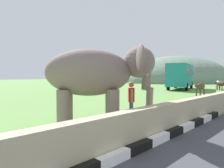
# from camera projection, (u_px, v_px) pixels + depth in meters

# --- Properties ---
(barrier_parapet) EXTENTS (28.00, 0.36, 1.00)m
(barrier_parapet) POSITION_uv_depth(u_px,v_px,m) (132.00, 129.00, 5.00)
(barrier_parapet) COLOR tan
(barrier_parapet) RESTS_ON ground_plane
(elephant) EXTENTS (3.91, 3.72, 2.98)m
(elephant) POSITION_uv_depth(u_px,v_px,m) (99.00, 74.00, 6.97)
(elephant) COLOR slate
(elephant) RESTS_ON ground_plane
(person_handler) EXTENTS (0.53, 0.51, 1.66)m
(person_handler) POSITION_uv_depth(u_px,v_px,m) (131.00, 99.00, 7.98)
(person_handler) COLOR navy
(person_handler) RESTS_ON ground_plane
(bus_teal) EXTENTS (8.62, 4.73, 3.50)m
(bus_teal) POSITION_uv_depth(u_px,v_px,m) (181.00, 75.00, 27.14)
(bus_teal) COLOR teal
(bus_teal) RESTS_ON ground_plane
(cow_near) EXTENTS (1.89, 0.65, 1.23)m
(cow_near) POSITION_uv_depth(u_px,v_px,m) (200.00, 87.00, 18.11)
(cow_near) COLOR #473323
(cow_near) RESTS_ON ground_plane
(cow_mid) EXTENTS (1.46, 1.77, 1.23)m
(cow_mid) POSITION_uv_depth(u_px,v_px,m) (221.00, 84.00, 24.96)
(cow_mid) COLOR #473323
(cow_mid) RESTS_ON ground_plane
(cow_far) EXTENTS (1.89, 1.17, 1.23)m
(cow_far) POSITION_uv_depth(u_px,v_px,m) (218.00, 83.00, 27.24)
(cow_far) COLOR beige
(cow_far) RESTS_ON ground_plane
(hill_east) EXTENTS (38.83, 31.07, 16.10)m
(hill_east) POSITION_uv_depth(u_px,v_px,m) (176.00, 82.00, 60.28)
(hill_east) COLOR slate
(hill_east) RESTS_ON ground_plane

